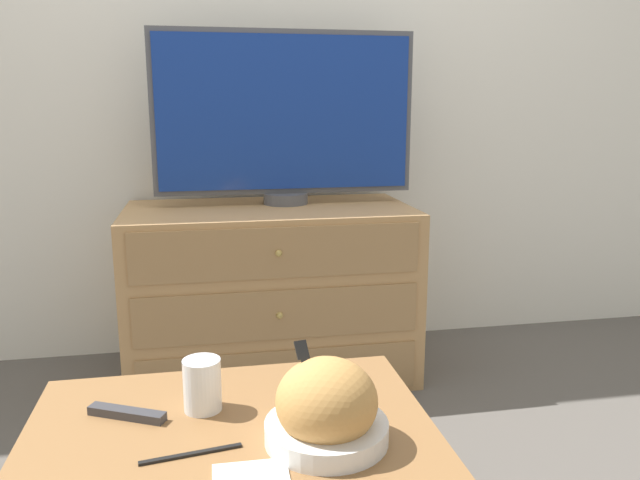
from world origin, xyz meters
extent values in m
plane|color=#56514C|center=(0.00, 0.00, 0.00)|extent=(12.00, 12.00, 0.00)
cube|color=white|center=(0.00, 0.03, 1.30)|extent=(12.00, 0.05, 2.60)
cube|color=tan|center=(-0.08, -0.32, 0.34)|extent=(1.10, 0.57, 0.68)
cube|color=#A1794C|center=(-0.08, -0.61, 0.11)|extent=(1.01, 0.01, 0.18)
sphere|color=tan|center=(-0.08, -0.61, 0.11)|extent=(0.02, 0.02, 0.02)
cube|color=#A1794C|center=(-0.08, -0.61, 0.34)|extent=(1.01, 0.01, 0.18)
sphere|color=tan|center=(-0.08, -0.61, 0.34)|extent=(0.02, 0.02, 0.02)
cube|color=#A1794C|center=(-0.08, -0.61, 0.57)|extent=(1.01, 0.01, 0.18)
sphere|color=tan|center=(-0.08, -0.61, 0.57)|extent=(0.02, 0.02, 0.02)
cylinder|color=#515156|center=(0.00, -0.24, 0.70)|extent=(0.18, 0.18, 0.04)
cube|color=#515156|center=(0.00, -0.23, 1.04)|extent=(1.02, 0.04, 0.63)
cube|color=navy|center=(0.00, -0.25, 1.04)|extent=(0.98, 0.01, 0.59)
cube|color=olive|center=(-0.29, -1.59, 0.45)|extent=(0.79, 0.58, 0.02)
cylinder|color=brown|center=(0.06, -1.34, 0.22)|extent=(0.04, 0.04, 0.44)
cylinder|color=silver|center=(-0.12, -1.67, 0.48)|extent=(0.23, 0.23, 0.04)
ellipsoid|color=tan|center=(-0.12, -1.67, 0.54)|extent=(0.19, 0.19, 0.16)
cube|color=black|center=(-0.15, -1.67, 0.56)|extent=(0.03, 0.10, 0.14)
cube|color=black|center=(-0.16, -1.63, 0.63)|extent=(0.03, 0.03, 0.03)
cylinder|color=beige|center=(-0.34, -1.50, 0.49)|extent=(0.07, 0.07, 0.07)
cylinder|color=white|center=(-0.34, -1.50, 0.51)|extent=(0.08, 0.08, 0.11)
cube|color=black|center=(-0.37, -1.67, 0.46)|extent=(0.18, 0.04, 0.01)
cube|color=#38383D|center=(-0.49, -1.51, 0.47)|extent=(0.16, 0.10, 0.02)
camera|label=1|loc=(-0.33, -2.70, 1.07)|focal=35.00mm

